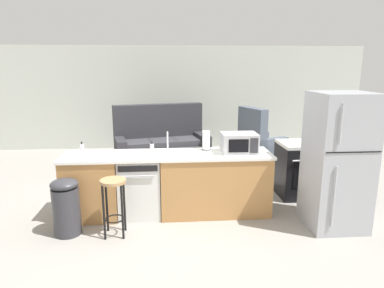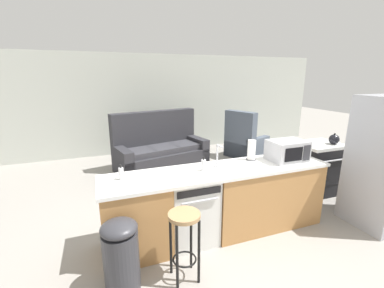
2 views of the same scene
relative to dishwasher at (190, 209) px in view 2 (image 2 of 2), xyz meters
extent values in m
plane|color=gray|center=(0.25, 0.00, -0.42)|extent=(24.00, 24.00, 0.00)
cube|color=beige|center=(0.55, 4.20, 0.88)|extent=(10.00, 0.06, 2.60)
cube|color=#B77F47|center=(-0.68, 0.00, 0.01)|extent=(0.75, 0.62, 0.86)
cube|color=#B77F47|center=(1.08, 0.00, 0.01)|extent=(1.55, 0.62, 0.86)
cube|color=white|center=(0.40, 0.00, 0.46)|extent=(2.94, 0.66, 0.04)
cube|color=#49331C|center=(0.40, 0.00, -0.38)|extent=(2.86, 0.56, 0.08)
cube|color=silver|center=(0.00, 0.00, 0.00)|extent=(0.58, 0.58, 0.84)
cube|color=black|center=(0.00, -0.30, 0.36)|extent=(0.52, 0.01, 0.08)
cylinder|color=#B2B2B7|center=(0.00, -0.31, 0.26)|extent=(0.44, 0.02, 0.02)
cube|color=black|center=(2.60, 0.55, 0.00)|extent=(0.76, 0.64, 0.85)
cube|color=black|center=(2.60, 0.22, 0.05)|extent=(0.53, 0.01, 0.43)
cylinder|color=silver|center=(2.60, 0.20, 0.28)|extent=(0.61, 0.03, 0.03)
cube|color=silver|center=(2.60, 0.55, 0.45)|extent=(0.76, 0.64, 0.05)
torus|color=black|center=(2.43, 0.42, 0.47)|extent=(0.16, 0.16, 0.01)
torus|color=black|center=(2.77, 0.42, 0.47)|extent=(0.16, 0.16, 0.01)
torus|color=black|center=(2.43, 0.68, 0.47)|extent=(0.16, 0.16, 0.01)
torus|color=black|center=(2.77, 0.68, 0.47)|extent=(0.16, 0.16, 0.01)
cube|color=#B7B7BC|center=(1.42, 0.00, 0.62)|extent=(0.50, 0.36, 0.28)
cube|color=black|center=(1.37, -0.18, 0.62)|extent=(0.27, 0.01, 0.18)
cube|color=#2D2D33|center=(1.59, -0.18, 0.62)|extent=(0.11, 0.01, 0.21)
cylinder|color=silver|center=(0.40, 0.10, 0.49)|extent=(0.07, 0.07, 0.03)
cylinder|color=silver|center=(0.40, 0.10, 0.64)|extent=(0.02, 0.02, 0.26)
cylinder|color=silver|center=(0.40, 0.03, 0.77)|extent=(0.02, 0.14, 0.02)
cylinder|color=#4C4C51|center=(0.97, 0.18, 0.49)|extent=(0.14, 0.14, 0.01)
cylinder|color=white|center=(0.97, 0.18, 0.63)|extent=(0.11, 0.11, 0.27)
cylinder|color=silver|center=(0.18, 0.03, 0.55)|extent=(0.06, 0.06, 0.14)
cylinder|color=black|center=(0.18, 0.03, 0.64)|extent=(0.02, 0.02, 0.04)
cylinder|color=silver|center=(-0.79, 0.09, 0.55)|extent=(0.06, 0.06, 0.14)
cylinder|color=black|center=(-0.79, 0.09, 0.64)|extent=(0.02, 0.02, 0.04)
sphere|color=black|center=(2.77, 0.42, 0.56)|extent=(0.17, 0.17, 0.17)
sphere|color=black|center=(2.77, 0.42, 0.66)|extent=(0.03, 0.03, 0.03)
cone|color=black|center=(2.85, 0.42, 0.58)|extent=(0.08, 0.04, 0.06)
cylinder|color=tan|center=(-0.28, -0.60, 0.30)|extent=(0.32, 0.32, 0.04)
cylinder|color=black|center=(-0.39, -0.71, -0.07)|extent=(0.03, 0.03, 0.70)
cylinder|color=black|center=(-0.17, -0.71, -0.07)|extent=(0.03, 0.03, 0.70)
cylinder|color=black|center=(-0.39, -0.49, -0.07)|extent=(0.03, 0.03, 0.70)
cylinder|color=black|center=(-0.17, -0.49, -0.07)|extent=(0.03, 0.03, 0.70)
torus|color=black|center=(-0.28, -0.60, -0.20)|extent=(0.25, 0.25, 0.02)
cylinder|color=#333338|center=(-0.89, -0.52, -0.11)|extent=(0.34, 0.34, 0.62)
ellipsoid|color=#333338|center=(-0.89, -0.52, 0.25)|extent=(0.35, 0.35, 0.14)
cube|color=#2D2D33|center=(0.29, 2.66, -0.21)|extent=(2.15, 1.32, 0.42)
cube|color=#2D2D33|center=(0.22, 2.98, 0.21)|extent=(2.00, 0.68, 1.27)
cube|color=#2D2D33|center=(-0.59, 2.46, -0.11)|extent=(0.39, 0.92, 0.62)
cube|color=#2D2D33|center=(1.17, 2.86, -0.11)|extent=(0.39, 0.92, 0.62)
cube|color=#3B3B41|center=(-0.23, 2.49, 0.06)|extent=(0.69, 0.74, 0.12)
cube|color=#3B3B41|center=(0.30, 2.61, 0.06)|extent=(0.69, 0.74, 0.12)
cube|color=#3B3B41|center=(0.84, 2.73, 0.06)|extent=(0.69, 0.74, 0.12)
cube|color=#515B6B|center=(2.58, 2.83, -0.22)|extent=(1.06, 1.09, 0.40)
cube|color=#515B6B|center=(2.30, 2.72, 0.18)|extent=(0.50, 0.86, 1.20)
cube|color=#515B6B|center=(2.71, 2.51, -0.15)|extent=(0.80, 0.44, 0.55)
cube|color=#515B6B|center=(2.45, 3.15, -0.15)|extent=(0.80, 0.44, 0.55)
camera|label=1|loc=(0.38, -4.67, 1.69)|focal=32.00mm
camera|label=2|loc=(-0.99, -2.71, 1.61)|focal=24.00mm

